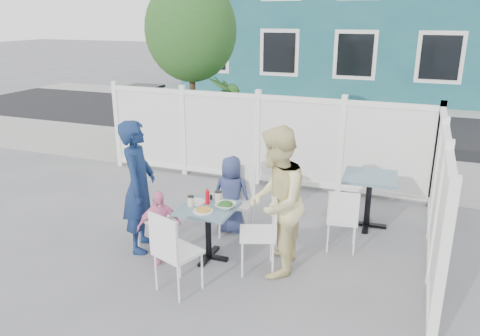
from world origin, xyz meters
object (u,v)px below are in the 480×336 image
(utility_cabinet, at_px, (146,116))
(toddler, at_px, (159,227))
(main_table, at_px, (208,219))
(spare_table, at_px, (369,187))
(chair_near, at_px, (172,248))
(woman, at_px, (276,202))
(chair_right, at_px, (265,227))
(chair_back, at_px, (238,195))
(boy, at_px, (231,194))
(chair_left, at_px, (150,210))
(man, at_px, (139,187))

(utility_cabinet, bearing_deg, toddler, -58.85)
(utility_cabinet, relative_size, main_table, 1.90)
(spare_table, bearing_deg, chair_near, -125.15)
(woman, height_order, toddler, woman)
(chair_right, height_order, chair_back, chair_back)
(spare_table, distance_m, boy, 1.94)
(spare_table, relative_size, boy, 0.70)
(chair_right, bearing_deg, chair_left, 67.92)
(main_table, bearing_deg, chair_right, -0.55)
(utility_cabinet, height_order, toddler, utility_cabinet)
(man, height_order, boy, man)
(spare_table, xyz_separation_m, toddler, (-2.24, -1.94, -0.13))
(chair_near, bearing_deg, utility_cabinet, 143.84)
(chair_back, bearing_deg, chair_left, 34.09)
(chair_back, bearing_deg, man, 35.71)
(chair_right, xyz_separation_m, boy, (-0.75, 0.82, -0.01))
(chair_near, height_order, man, man)
(chair_back, xyz_separation_m, man, (-0.98, -0.88, 0.29))
(main_table, height_order, chair_right, chair_right)
(chair_right, height_order, woman, woman)
(spare_table, relative_size, chair_back, 0.80)
(utility_cabinet, relative_size, chair_near, 1.39)
(spare_table, xyz_separation_m, chair_near, (-1.75, -2.49, -0.05))
(chair_left, distance_m, woman, 1.73)
(boy, bearing_deg, chair_back, 173.45)
(chair_near, xyz_separation_m, boy, (0.01, 1.65, -0.00))
(chair_near, relative_size, woman, 0.54)
(spare_table, bearing_deg, toddler, -139.06)
(chair_left, relative_size, chair_right, 0.89)
(man, height_order, woman, woman)
(chair_back, distance_m, toddler, 1.25)
(boy, relative_size, toddler, 1.18)
(utility_cabinet, distance_m, woman, 6.22)
(utility_cabinet, distance_m, main_table, 5.66)
(utility_cabinet, distance_m, chair_right, 6.15)
(woman, bearing_deg, chair_right, -89.85)
(man, height_order, toddler, man)
(main_table, distance_m, man, 0.97)
(chair_right, distance_m, woman, 0.34)
(utility_cabinet, xyz_separation_m, chair_left, (2.74, -4.33, -0.16))
(chair_left, relative_size, man, 0.50)
(spare_table, distance_m, chair_right, 1.94)
(woman, relative_size, boy, 1.61)
(main_table, xyz_separation_m, woman, (0.85, 0.01, 0.34))
(chair_right, bearing_deg, main_table, 69.05)
(chair_right, bearing_deg, spare_table, -51.22)
(utility_cabinet, relative_size, chair_back, 1.37)
(utility_cabinet, height_order, chair_right, utility_cabinet)
(chair_left, distance_m, boy, 1.13)
(chair_back, distance_m, woman, 1.16)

